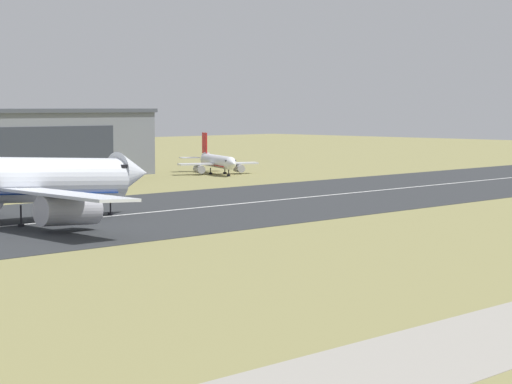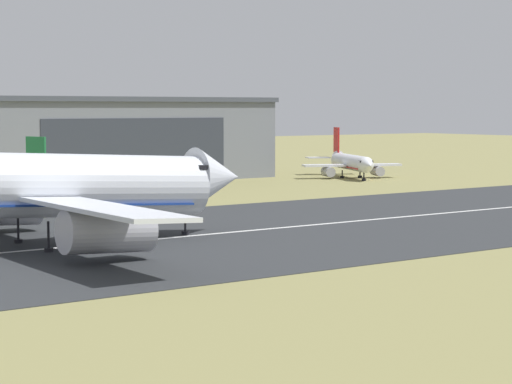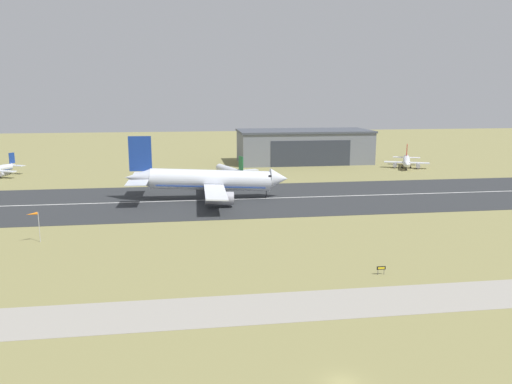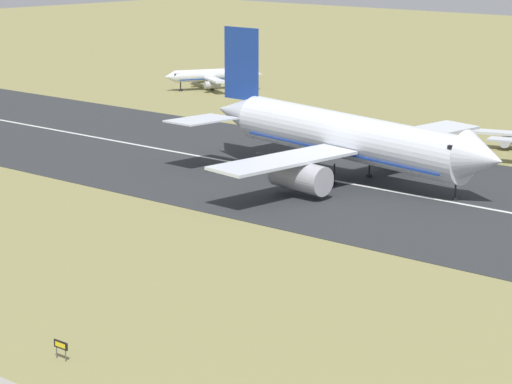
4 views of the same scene
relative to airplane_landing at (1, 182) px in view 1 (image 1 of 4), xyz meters
name	(u,v)px [view 1 (image 1 of 4)]	position (x,y,z in m)	size (l,w,h in m)	color
ground_plane	(348,260)	(9.68, -53.23, -5.91)	(686.01, 686.01, 0.00)	olive
runway_strip	(69,220)	(9.68, -1.72, -5.88)	(446.01, 51.21, 0.06)	#2B2D30
runway_centreline	(69,220)	(9.68, -1.72, -5.85)	(401.41, 0.70, 0.01)	silver
hangar_building	(10,143)	(49.43, 79.54, 1.93)	(62.98, 28.81, 15.66)	slate
airplane_landing	(1,182)	(0.00, 0.00, 0.00)	(51.20, 51.63, 20.04)	silver
airplane_parked_east	(217,162)	(90.77, 54.85, -2.96)	(20.16, 24.82, 9.69)	silver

